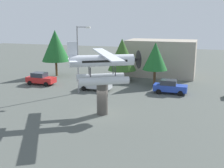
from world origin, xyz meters
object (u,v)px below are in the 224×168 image
at_px(streetlight_primary, 79,55).
at_px(tree_west, 55,46).
at_px(floatplane_monument, 103,65).
at_px(car_mid_silver, 95,84).
at_px(display_pedestal, 102,98).
at_px(car_near_red, 41,79).
at_px(tree_center_back, 155,56).
at_px(storefront_building, 161,58).
at_px(tree_east, 122,55).
at_px(car_far_blue, 170,87).

relative_size(streetlight_primary, tree_west, 1.11).
height_order(floatplane_monument, car_mid_silver, floatplane_monument).
bearing_deg(floatplane_monument, display_pedestal, 180.00).
bearing_deg(floatplane_monument, car_near_red, 114.17).
xyz_separation_m(car_mid_silver, tree_west, (-9.88, 7.06, 4.18)).
height_order(car_near_red, tree_center_back, tree_center_back).
distance_m(floatplane_monument, tree_center_back, 14.21).
relative_size(car_near_red, tree_west, 0.55).
bearing_deg(storefront_building, tree_west, -159.65).
bearing_deg(tree_center_back, car_near_red, -163.58).
xyz_separation_m(tree_west, tree_east, (11.60, -0.31, -0.98)).
xyz_separation_m(car_near_red, tree_east, (10.49, 6.20, 3.20)).
distance_m(display_pedestal, tree_west, 21.58).
height_order(display_pedestal, tree_center_back, tree_center_back).
height_order(car_near_red, storefront_building, storefront_building).
relative_size(display_pedestal, car_near_red, 0.77).
relative_size(streetlight_primary, storefront_building, 0.75).
relative_size(storefront_building, tree_center_back, 1.82).
xyz_separation_m(storefront_building, tree_west, (-16.55, -6.14, 2.08)).
relative_size(car_mid_silver, tree_west, 0.55).
distance_m(display_pedestal, floatplane_monument, 3.29).
bearing_deg(streetlight_primary, floatplane_monument, -49.36).
distance_m(car_mid_silver, car_far_blue, 9.80).
xyz_separation_m(display_pedestal, streetlight_primary, (-5.59, 6.71, 3.26)).
distance_m(display_pedestal, streetlight_primary, 9.32).
xyz_separation_m(car_mid_silver, storefront_building, (6.67, 13.20, 2.09)).
height_order(car_far_blue, streetlight_primary, streetlight_primary).
relative_size(car_far_blue, tree_center_back, 0.68).
relative_size(car_near_red, streetlight_primary, 0.50).
height_order(floatplane_monument, car_near_red, floatplane_monument).
bearing_deg(tree_center_back, streetlight_primary, -138.55).
bearing_deg(tree_west, floatplane_monument, -47.76).
bearing_deg(tree_east, storefront_building, 52.47).
bearing_deg(tree_east, display_pedestal, -80.41).
bearing_deg(car_far_blue, display_pedestal, -117.46).
bearing_deg(streetlight_primary, tree_west, 133.34).
distance_m(car_far_blue, tree_center_back, 5.66).
relative_size(floatplane_monument, car_mid_silver, 2.26).
bearing_deg(display_pedestal, storefront_building, 83.97).
xyz_separation_m(car_far_blue, storefront_building, (-3.02, 11.71, 2.09)).
distance_m(streetlight_primary, tree_west, 12.59).
relative_size(car_far_blue, tree_west, 0.55).
distance_m(display_pedestal, car_mid_silver, 9.84).
relative_size(tree_west, tree_east, 1.17).
relative_size(floatplane_monument, tree_east, 1.46).
xyz_separation_m(display_pedestal, car_near_red, (-13.12, 9.36, -0.73)).
height_order(streetlight_primary, storefront_building, streetlight_primary).
xyz_separation_m(car_near_red, car_mid_silver, (8.77, -0.56, 0.00)).
height_order(display_pedestal, streetlight_primary, streetlight_primary).
bearing_deg(tree_center_back, tree_east, 163.94).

